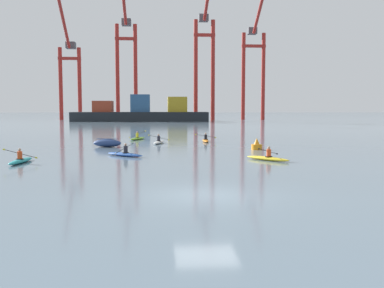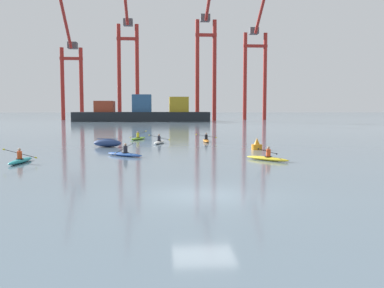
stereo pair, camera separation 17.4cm
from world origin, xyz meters
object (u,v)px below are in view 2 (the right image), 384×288
Objects in this scene: channel_buoy at (257,145)px; gantry_crane_west at (71,68)px; kayak_blue at (125,154)px; kayak_lime at (138,138)px; kayak_white at (159,142)px; gantry_crane_east at (255,62)px; kayak_yellow at (267,158)px; capsized_dinghy at (108,143)px; gantry_crane_east_mid at (206,55)px; gantry_crane_west_mid at (128,57)px; kayak_teal at (20,160)px; kayak_orange at (206,140)px; container_barge at (143,113)px.

gantry_crane_west is at bearing 109.56° from channel_buoy.
gantry_crane_west is 11.65× the size of kayak_blue.
kayak_lime is (-10.57, 12.45, -0.19)m from channel_buoy.
kayak_lime reaches higher than kayak_white.
gantry_crane_west is 10.16× the size of kayak_white.
kayak_blue is (-33.21, -101.59, -18.15)m from gantry_crane_east.
capsized_dinghy is at bearing 137.02° from kayak_yellow.
channel_buoy reaches higher than kayak_yellow.
capsized_dinghy is 9.12m from kayak_lime.
gantry_crane_east_mid is at bearing -155.34° from gantry_crane_east.
kayak_teal is (0.31, -102.93, -18.93)m from gantry_crane_west_mid.
gantry_crane_west_mid is at bearing 94.72° from kayak_lime.
kayak_teal is at bearing 179.92° from kayak_yellow.
gantry_crane_west reaches higher than kayak_white.
gantry_crane_west_mid is at bearing 99.04° from kayak_yellow.
kayak_orange is (-2.27, 16.22, -0.00)m from kayak_yellow.
kayak_teal is (-17.13, -7.39, -0.19)m from channel_buoy.
kayak_yellow is (11.50, -91.07, -2.18)m from container_barge.
gantry_crane_west is at bearing 103.30° from kayak_blue.
gantry_crane_east_mid is (40.93, -8.79, 3.19)m from gantry_crane_west.
kayak_white is (-14.08, -82.90, -19.11)m from gantry_crane_east_mid.
kayak_blue is 0.99× the size of kayak_yellow.
gantry_crane_west_mid is 37.87× the size of channel_buoy.
kayak_blue is 7.17m from kayak_teal.
container_barge is 10.89× the size of kayak_white.
kayak_yellow is at bearing -0.08° from kayak_teal.
container_barge is 11.17× the size of kayak_lime.
kayak_orange is (7.24, -3.64, 0.00)m from kayak_lime.
kayak_lime is (0.21, 16.51, -0.00)m from kayak_blue.
gantry_crane_east is at bearing 71.29° from kayak_white.
kayak_teal is (-6.35, -3.33, -0.00)m from kayak_blue.
container_barge is at bearing -158.38° from gantry_crane_east.
kayak_blue is 0.87× the size of kayak_teal.
gantry_crane_west_mid is at bearing -177.15° from gantry_crane_east.
gantry_crane_east is at bearing 69.37° from capsized_dinghy.
channel_buoy reaches higher than capsized_dinghy.
gantry_crane_east is 10.83× the size of kayak_white.
gantry_crane_west_mid reaches higher than kayak_blue.
channel_buoy is (-22.43, -97.52, -17.96)m from gantry_crane_east.
kayak_lime is (-2.34, 5.43, 0.00)m from kayak_white.
kayak_blue is 14.87m from kayak_orange.
gantry_crane_east is (34.98, 13.87, 15.97)m from container_barge.
kayak_lime is (1.99, -71.20, -2.18)m from container_barge.
gantry_crane_east_mid is at bearing 78.03° from kayak_lime.
gantry_crane_west_mid reaches higher than kayak_teal.
gantry_crane_west_mid is 13.59× the size of capsized_dinghy.
channel_buoy is at bearing -70.44° from gantry_crane_west.
gantry_crane_west_mid reaches higher than gantry_crane_east_mid.
kayak_yellow is at bearing -42.98° from capsized_dinghy.
kayak_yellow is at bearing -72.22° from gantry_crane_west.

